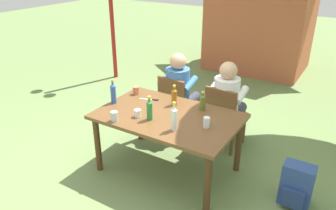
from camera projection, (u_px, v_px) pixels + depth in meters
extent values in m
plane|color=#6B844C|center=(168.00, 169.00, 3.95)|extent=(24.00, 24.00, 0.00)
cube|color=brown|center=(168.00, 116.00, 3.65)|extent=(1.56, 1.00, 0.04)
cylinder|color=#4C311A|center=(98.00, 144.00, 3.81)|extent=(0.07, 0.07, 0.69)
cylinder|color=#4C311A|center=(208.00, 185.00, 3.15)|extent=(0.07, 0.07, 0.69)
cylinder|color=#4C311A|center=(140.00, 116.00, 4.46)|extent=(0.07, 0.07, 0.69)
cylinder|color=#4C311A|center=(239.00, 145.00, 3.80)|extent=(0.07, 0.07, 0.69)
cube|color=brown|center=(179.00, 104.00, 4.61)|extent=(0.47, 0.47, 0.04)
cube|color=brown|center=(171.00, 94.00, 4.37)|extent=(0.42, 0.07, 0.42)
cylinder|color=brown|center=(197.00, 117.00, 4.75)|extent=(0.04, 0.04, 0.41)
cylinder|color=brown|center=(176.00, 110.00, 4.95)|extent=(0.04, 0.04, 0.41)
cylinder|color=brown|center=(183.00, 127.00, 4.47)|extent=(0.04, 0.04, 0.41)
cylinder|color=brown|center=(160.00, 120.00, 4.67)|extent=(0.04, 0.04, 0.41)
cube|color=brown|center=(226.00, 116.00, 4.28)|extent=(0.47, 0.47, 0.04)
cube|color=brown|center=(220.00, 105.00, 4.04)|extent=(0.42, 0.07, 0.42)
cylinder|color=brown|center=(244.00, 129.00, 4.42)|extent=(0.04, 0.04, 0.41)
cylinder|color=brown|center=(219.00, 122.00, 4.62)|extent=(0.04, 0.04, 0.41)
cylinder|color=brown|center=(232.00, 141.00, 4.14)|extent=(0.04, 0.04, 0.41)
cylinder|color=brown|center=(205.00, 133.00, 4.34)|extent=(0.04, 0.04, 0.41)
cylinder|color=#3D70B2|center=(178.00, 87.00, 4.46)|extent=(0.32, 0.32, 0.52)
sphere|color=tan|center=(178.00, 61.00, 4.30)|extent=(0.22, 0.22, 0.22)
cylinder|color=#383847|center=(190.00, 101.00, 4.68)|extent=(0.14, 0.40, 0.14)
cylinder|color=#383847|center=(196.00, 110.00, 4.93)|extent=(0.11, 0.11, 0.45)
cylinder|color=#3D70B2|center=(190.00, 84.00, 4.33)|extent=(0.09, 0.31, 0.16)
cylinder|color=#383847|center=(179.00, 98.00, 4.76)|extent=(0.14, 0.40, 0.14)
cylinder|color=#383847|center=(185.00, 107.00, 5.01)|extent=(0.11, 0.11, 0.45)
cylinder|color=#3D70B2|center=(166.00, 79.00, 4.51)|extent=(0.09, 0.31, 0.16)
cylinder|color=white|center=(226.00, 98.00, 4.13)|extent=(0.32, 0.32, 0.52)
sphere|color=tan|center=(228.00, 71.00, 3.97)|extent=(0.22, 0.22, 0.22)
cylinder|color=#383847|center=(237.00, 112.00, 4.35)|extent=(0.14, 0.40, 0.14)
cylinder|color=#383847|center=(241.00, 121.00, 4.60)|extent=(0.11, 0.11, 0.45)
cylinder|color=white|center=(241.00, 95.00, 4.00)|extent=(0.09, 0.31, 0.16)
cylinder|color=#383847|center=(224.00, 109.00, 4.43)|extent=(0.14, 0.40, 0.14)
cylinder|color=#383847|center=(228.00, 118.00, 4.68)|extent=(0.11, 0.11, 0.45)
cylinder|color=white|center=(213.00, 89.00, 4.18)|extent=(0.09, 0.31, 0.16)
cylinder|color=white|center=(174.00, 120.00, 3.28)|extent=(0.06, 0.06, 0.22)
cone|color=white|center=(174.00, 109.00, 3.23)|extent=(0.06, 0.06, 0.03)
cylinder|color=white|center=(174.00, 106.00, 3.22)|extent=(0.03, 0.03, 0.03)
cylinder|color=yellow|center=(174.00, 103.00, 3.20)|extent=(0.03, 0.03, 0.02)
cylinder|color=#996019|center=(174.00, 98.00, 3.83)|extent=(0.06, 0.06, 0.18)
cone|color=#996019|center=(174.00, 90.00, 3.79)|extent=(0.06, 0.06, 0.03)
cylinder|color=#996019|center=(174.00, 88.00, 3.78)|extent=(0.03, 0.03, 0.03)
cylinder|color=yellow|center=(174.00, 86.00, 3.77)|extent=(0.03, 0.03, 0.02)
cylinder|color=#566623|center=(203.00, 103.00, 3.72)|extent=(0.06, 0.06, 0.16)
cone|color=#566623|center=(203.00, 96.00, 3.68)|extent=(0.06, 0.06, 0.02)
cylinder|color=#566623|center=(203.00, 94.00, 3.67)|extent=(0.03, 0.03, 0.02)
cylinder|color=yellow|center=(203.00, 92.00, 3.66)|extent=(0.03, 0.03, 0.02)
cylinder|color=#287A38|center=(150.00, 111.00, 3.50)|extent=(0.06, 0.06, 0.20)
cone|color=#287A38|center=(149.00, 102.00, 3.45)|extent=(0.06, 0.06, 0.03)
cylinder|color=#287A38|center=(149.00, 99.00, 3.44)|extent=(0.03, 0.03, 0.03)
cylinder|color=yellow|center=(149.00, 97.00, 3.43)|extent=(0.03, 0.03, 0.02)
cylinder|color=#2D56A3|center=(113.00, 95.00, 3.88)|extent=(0.06, 0.06, 0.22)
cone|color=#2D56A3|center=(113.00, 85.00, 3.83)|extent=(0.06, 0.06, 0.03)
cylinder|color=#2D56A3|center=(112.00, 83.00, 3.82)|extent=(0.03, 0.03, 0.03)
cylinder|color=yellow|center=(112.00, 80.00, 3.80)|extent=(0.03, 0.03, 0.02)
cylinder|color=#B2B7BC|center=(114.00, 116.00, 3.48)|extent=(0.08, 0.08, 0.11)
cylinder|color=silver|center=(207.00, 122.00, 3.36)|extent=(0.07, 0.07, 0.11)
cylinder|color=white|center=(138.00, 113.00, 3.58)|extent=(0.08, 0.08, 0.09)
cylinder|color=#BC6B47|center=(136.00, 90.00, 4.15)|extent=(0.08, 0.08, 0.10)
cube|color=silver|center=(147.00, 99.00, 4.02)|extent=(0.18, 0.08, 0.01)
cube|color=black|center=(155.00, 100.00, 3.99)|extent=(0.08, 0.04, 0.01)
cube|color=#2D4784|center=(297.00, 185.00, 3.32)|extent=(0.31, 0.19, 0.47)
cube|color=navy|center=(293.00, 198.00, 3.26)|extent=(0.21, 0.06, 0.21)
cube|color=#B25638|center=(261.00, 20.00, 7.02)|extent=(2.02, 1.52, 2.10)
cylinder|color=maroon|center=(111.00, 10.00, 6.31)|extent=(0.08, 0.08, 2.73)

